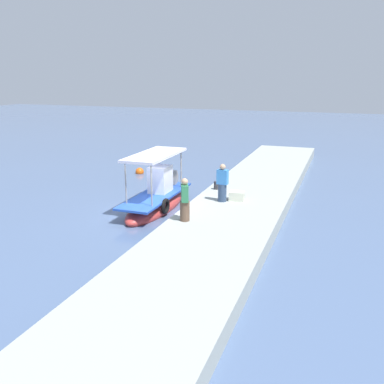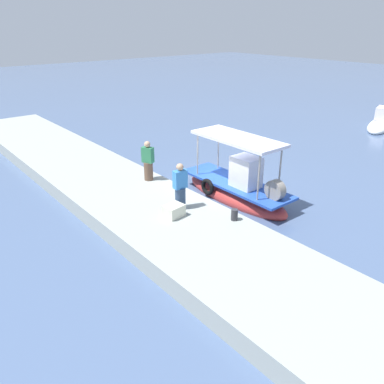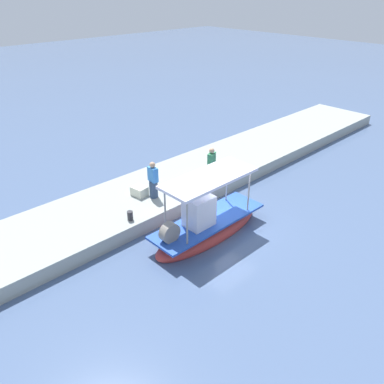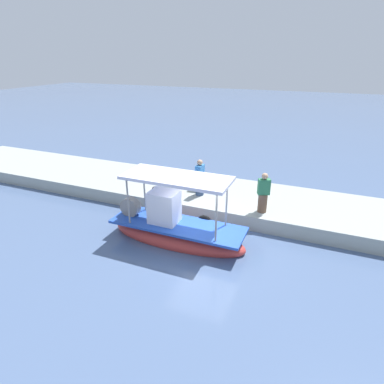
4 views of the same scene
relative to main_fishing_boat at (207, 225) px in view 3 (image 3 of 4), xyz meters
The scene contains 7 objects.
ground_plane 1.26m from the main_fishing_boat, behind, with size 120.00×120.00×0.00m, color #4B6086.
dock_quay 4.10m from the main_fishing_boat, 106.31° to the right, with size 36.00×4.20×0.64m, color #9CA39D.
main_fishing_boat is the anchor object (origin of this frame).
fisherman_near_bollard 3.96m from the main_fishing_boat, 138.71° to the right, with size 0.56×0.51×1.74m.
fisherman_by_crate 3.34m from the main_fishing_boat, 86.10° to the right, with size 0.42×0.52×1.75m.
mooring_bollard 3.20m from the main_fishing_boat, 47.02° to the right, with size 0.24×0.24×0.40m, color #2D2D33.
cargo_crate 3.85m from the main_fishing_boat, 81.05° to the right, with size 0.69×0.55×0.43m, color beige.
Camera 3 is at (10.95, 9.55, 9.43)m, focal length 36.61 mm.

